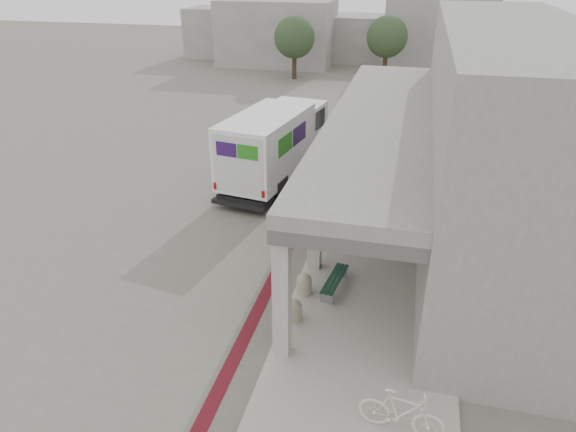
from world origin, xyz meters
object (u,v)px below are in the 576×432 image
(fedex_truck, at_px, (276,144))
(bicycle_cream, at_px, (402,412))
(bench, at_px, (335,281))
(utility_cabinet, at_px, (391,231))

(fedex_truck, bearing_deg, bicycle_cream, -55.55)
(bench, xyz_separation_m, utility_cabinet, (1.39, 2.91, 0.27))
(utility_cabinet, height_order, bicycle_cream, utility_cabinet)
(bench, distance_m, utility_cabinet, 3.24)
(bench, distance_m, bicycle_cream, 5.07)
(bench, bearing_deg, bicycle_cream, -57.71)
(bench, bearing_deg, fedex_truck, 124.28)
(fedex_truck, relative_size, utility_cabinet, 6.87)
(utility_cabinet, relative_size, bicycle_cream, 0.63)
(bench, bearing_deg, utility_cabinet, 72.66)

